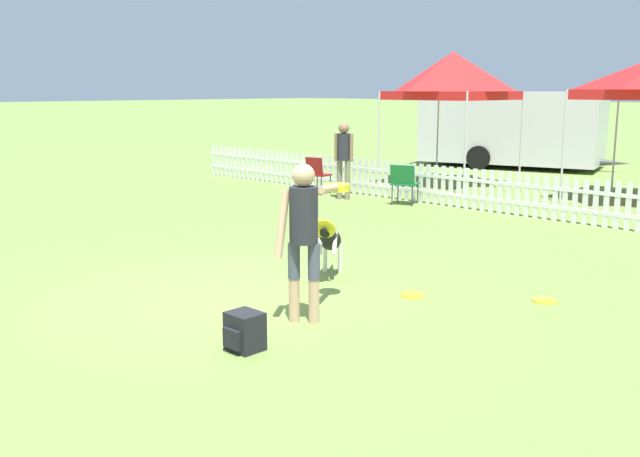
% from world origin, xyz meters
% --- Properties ---
extents(ground_plane, '(240.00, 240.00, 0.00)m').
position_xyz_m(ground_plane, '(0.00, 0.00, 0.00)').
color(ground_plane, olive).
extents(handler_person, '(0.51, 1.07, 1.58)m').
position_xyz_m(handler_person, '(1.05, 0.09, 0.99)').
color(handler_person, tan).
rests_on(handler_person, ground_plane).
extents(leaping_dog, '(0.72, 0.93, 0.81)m').
position_xyz_m(leaping_dog, '(0.09, 1.44, 0.49)').
color(leaping_dog, black).
rests_on(leaping_dog, ground_plane).
extents(frisbee_near_handler, '(0.26, 0.26, 0.02)m').
position_xyz_m(frisbee_near_handler, '(1.29, 1.53, 0.01)').
color(frisbee_near_handler, yellow).
rests_on(frisbee_near_handler, ground_plane).
extents(frisbee_near_dog, '(0.26, 0.26, 0.02)m').
position_xyz_m(frisbee_near_dog, '(0.77, -0.59, 0.01)').
color(frisbee_near_dog, yellow).
rests_on(frisbee_near_dog, ground_plane).
extents(frisbee_midfield, '(0.26, 0.26, 0.02)m').
position_xyz_m(frisbee_midfield, '(2.47, 2.37, 0.01)').
color(frisbee_midfield, yellow).
rests_on(frisbee_midfield, ground_plane).
extents(backpack_on_grass, '(0.30, 0.30, 0.35)m').
position_xyz_m(backpack_on_grass, '(1.25, -0.87, 0.17)').
color(backpack_on_grass, black).
rests_on(backpack_on_grass, ground_plane).
extents(picket_fence, '(19.19, 0.04, 0.79)m').
position_xyz_m(picket_fence, '(0.00, 7.00, 0.40)').
color(picket_fence, white).
rests_on(picket_fence, ground_plane).
extents(folding_chair_blue_left, '(0.49, 0.51, 0.82)m').
position_xyz_m(folding_chair_blue_left, '(-4.96, 6.37, 0.49)').
color(folding_chair_blue_left, '#333338').
rests_on(folding_chair_blue_left, ground_plane).
extents(folding_chair_center, '(0.64, 0.65, 0.81)m').
position_xyz_m(folding_chair_center, '(-2.71, 6.55, 0.48)').
color(folding_chair_center, '#333338').
rests_on(folding_chair_center, ground_plane).
extents(canopy_tent_secondary, '(2.46, 2.46, 3.14)m').
position_xyz_m(canopy_tent_secondary, '(-3.77, 9.70, 2.58)').
color(canopy_tent_secondary, silver).
rests_on(canopy_tent_secondary, ground_plane).
extents(spectator_standing, '(0.39, 0.27, 1.60)m').
position_xyz_m(spectator_standing, '(-4.08, 6.26, 0.97)').
color(spectator_standing, '#7A705B').
rests_on(spectator_standing, ground_plane).
extents(equipment_trailer, '(5.96, 3.64, 2.19)m').
position_xyz_m(equipment_trailer, '(-4.79, 14.41, 1.17)').
color(equipment_trailer, silver).
rests_on(equipment_trailer, ground_plane).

